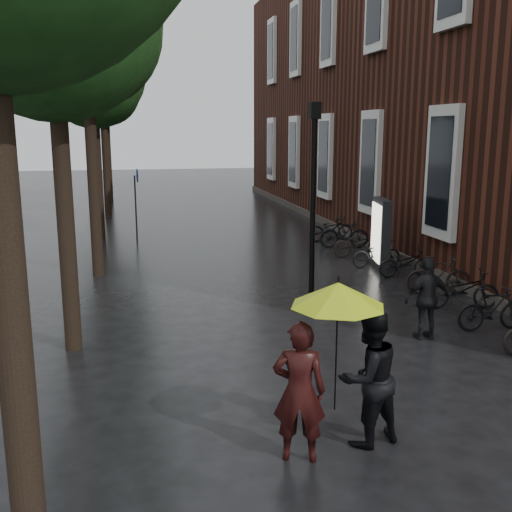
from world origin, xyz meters
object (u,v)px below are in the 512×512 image
object	(u,v)px
person_burgundy	(299,391)
parked_bicycles	(397,260)
person_black	(368,377)
lamp_post	(313,182)
ad_lightbox	(381,234)
pedestrian_walking	(427,299)

from	to	relation	value
person_burgundy	parked_bicycles	distance (m)	10.46
person_black	parked_bicycles	size ratio (longest dim) A/B	0.15
lamp_post	parked_bicycles	bearing A→B (deg)	29.97
person_burgundy	ad_lightbox	distance (m)	11.29
parked_bicycles	ad_lightbox	xyz separation A→B (m)	(-0.08, 1.02, 0.60)
parked_bicycles	pedestrian_walking	bearing A→B (deg)	-108.67
ad_lightbox	lamp_post	size ratio (longest dim) A/B	0.44
pedestrian_walking	parked_bicycles	bearing A→B (deg)	-111.16
ad_lightbox	lamp_post	distance (m)	4.53
person_burgundy	parked_bicycles	size ratio (longest dim) A/B	0.15
person_black	ad_lightbox	size ratio (longest dim) A/B	0.89
pedestrian_walking	ad_lightbox	size ratio (longest dim) A/B	0.79
ad_lightbox	pedestrian_walking	bearing A→B (deg)	-94.13
person_burgundy	person_black	size ratio (longest dim) A/B	0.99
person_burgundy	person_black	distance (m)	1.03
person_black	lamp_post	size ratio (longest dim) A/B	0.39
pedestrian_walking	lamp_post	xyz separation A→B (m)	(-1.41, 3.27, 2.07)
person_black	parked_bicycles	distance (m)	9.79
person_burgundy	ad_lightbox	xyz separation A→B (m)	(5.40, 9.92, 0.13)
pedestrian_walking	parked_bicycles	world-z (taller)	pedestrian_walking
person_burgundy	lamp_post	world-z (taller)	lamp_post
person_burgundy	ad_lightbox	size ratio (longest dim) A/B	0.88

